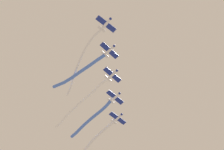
% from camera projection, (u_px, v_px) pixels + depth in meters
% --- Properties ---
extents(airplane_lead, '(4.56, 6.12, 1.54)m').
position_uv_depth(airplane_lead, '(106.00, 24.00, 92.83)').
color(airplane_lead, silver).
extents(smoke_trail_lead, '(24.83, 6.07, 3.94)m').
position_uv_depth(smoke_trail_lead, '(80.00, 63.00, 100.20)').
color(smoke_trail_lead, white).
extents(airplane_left_wing, '(4.67, 6.20, 1.54)m').
position_uv_depth(airplane_left_wing, '(109.00, 50.00, 96.81)').
color(airplane_left_wing, silver).
extents(smoke_trail_left_wing, '(18.42, 6.16, 2.10)m').
position_uv_depth(smoke_trail_left_wing, '(79.00, 72.00, 100.95)').
color(smoke_trail_left_wing, '#4C75DB').
extents(airplane_right_wing, '(4.66, 6.20, 1.54)m').
position_uv_depth(airplane_right_wing, '(112.00, 75.00, 100.78)').
color(airplane_right_wing, silver).
extents(smoke_trail_right_wing, '(26.11, 2.28, 3.65)m').
position_uv_depth(smoke_trail_right_wing, '(79.00, 104.00, 107.41)').
color(smoke_trail_right_wing, white).
extents(airplane_slot, '(4.66, 6.20, 1.54)m').
position_uv_depth(airplane_slot, '(115.00, 97.00, 104.75)').
color(airplane_slot, silver).
extents(smoke_trail_slot, '(17.86, 2.98, 2.17)m').
position_uv_depth(smoke_trail_slot, '(91.00, 120.00, 107.96)').
color(smoke_trail_slot, '#4C75DB').
extents(airplane_trail, '(4.59, 6.15, 1.54)m').
position_uv_depth(airplane_trail, '(118.00, 118.00, 108.72)').
color(airplane_trail, silver).
extents(smoke_trail_trail, '(15.38, 2.01, 2.05)m').
position_uv_depth(smoke_trail_trail, '(97.00, 137.00, 111.81)').
color(smoke_trail_trail, white).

